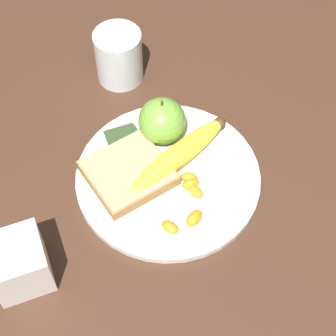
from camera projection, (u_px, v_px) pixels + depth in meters
ground_plane at (168, 180)px, 0.87m from camera, size 3.00×3.00×0.00m
plate at (168, 177)px, 0.87m from camera, size 0.29×0.29×0.01m
juice_glass at (119, 57)px, 0.96m from camera, size 0.08×0.08×0.09m
apple at (162, 121)px, 0.88m from camera, size 0.08×0.08×0.08m
banana at (179, 155)px, 0.86m from camera, size 0.20×0.11×0.04m
bread_slice at (128, 173)px, 0.85m from camera, size 0.14×0.14×0.02m
fork at (172, 179)px, 0.86m from camera, size 0.19×0.06×0.00m
jam_packet at (122, 140)px, 0.89m from camera, size 0.05×0.04×0.02m
orange_segment_0 at (190, 184)px, 0.85m from camera, size 0.03×0.02×0.02m
orange_segment_1 at (189, 177)px, 0.85m from camera, size 0.03×0.03×0.01m
orange_segment_2 at (170, 227)px, 0.80m from camera, size 0.03×0.03×0.02m
orange_segment_3 at (194, 218)px, 0.81m from camera, size 0.04×0.03×0.02m
orange_segment_4 at (195, 191)px, 0.84m from camera, size 0.02×0.03×0.02m
condiment_caddy at (19, 264)px, 0.75m from camera, size 0.08×0.08×0.08m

